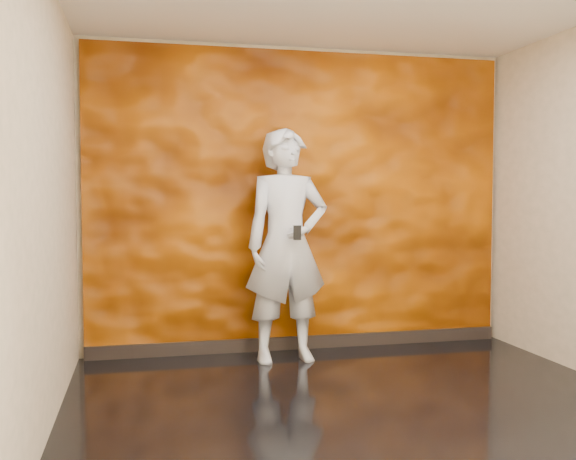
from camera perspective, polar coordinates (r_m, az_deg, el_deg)
name	(u,v)px	position (r m, az deg, el deg)	size (l,w,h in m)	color
room	(377,200)	(4.09, 7.90, 2.66)	(4.02, 4.02, 2.81)	black
feature_wall	(301,201)	(5.96, 1.18, 2.60)	(3.90, 0.06, 2.75)	#C35B02
baseboard	(302,342)	(6.08, 1.26, -9.95)	(3.90, 0.04, 0.12)	black
man	(287,245)	(5.52, -0.11, -1.36)	(0.73, 0.48, 2.00)	#A0A4B1
phone	(297,233)	(5.26, 0.83, -0.24)	(0.06, 0.01, 0.12)	black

